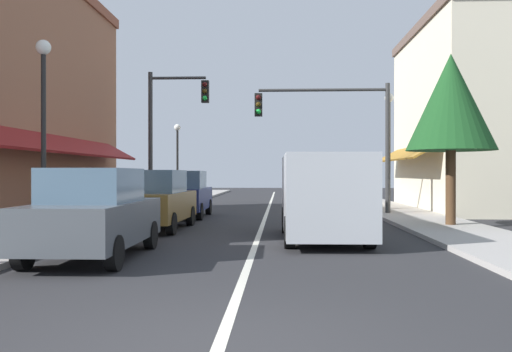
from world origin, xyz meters
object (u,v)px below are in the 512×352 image
at_px(traffic_signal_mast_arm, 339,124).
at_px(street_lamp_left_far, 177,150).
at_px(van_in_lane, 323,194).
at_px(traffic_signal_left_corner, 169,122).
at_px(parked_car_third_left, 184,194).
at_px(street_lamp_right_mid, 389,133).
at_px(parked_car_nearest_left, 94,214).
at_px(street_lamp_left_near, 44,106).
at_px(tree_right_near, 451,103).
at_px(parked_car_second_left, 155,200).

relative_size(traffic_signal_mast_arm, street_lamp_left_far, 1.22).
xyz_separation_m(van_in_lane, traffic_signal_left_corner, (-5.67, 8.45, 2.66)).
relative_size(parked_car_third_left, traffic_signal_mast_arm, 0.77).
bearing_deg(traffic_signal_left_corner, street_lamp_left_far, 98.12).
bearing_deg(traffic_signal_mast_arm, street_lamp_left_far, 135.63).
relative_size(van_in_lane, street_lamp_left_far, 1.19).
distance_m(traffic_signal_left_corner, street_lamp_right_mid, 8.93).
bearing_deg(parked_car_nearest_left, street_lamp_left_near, 130.54).
distance_m(traffic_signal_left_corner, tree_right_near, 11.18).
bearing_deg(parked_car_nearest_left, traffic_signal_left_corner, 94.11).
relative_size(parked_car_nearest_left, street_lamp_left_far, 0.94).
bearing_deg(street_lamp_left_near, traffic_signal_left_corner, 83.28).
distance_m(parked_car_nearest_left, traffic_signal_left_corner, 12.09).
relative_size(parked_car_nearest_left, traffic_signal_left_corner, 0.70).
distance_m(van_in_lane, traffic_signal_left_corner, 10.51).
distance_m(parked_car_third_left, traffic_signal_mast_arm, 6.66).
height_order(traffic_signal_left_corner, street_lamp_left_far, traffic_signal_left_corner).
xyz_separation_m(van_in_lane, traffic_signal_mast_arm, (1.23, 7.84, 2.47)).
relative_size(parked_car_third_left, van_in_lane, 0.79).
bearing_deg(street_lamp_left_far, street_lamp_left_near, -90.28).
bearing_deg(parked_car_second_left, street_lamp_right_mid, 37.68).
distance_m(parked_car_third_left, traffic_signal_left_corner, 3.45).
distance_m(traffic_signal_mast_arm, street_lamp_left_near, 11.83).
relative_size(street_lamp_left_near, tree_right_near, 0.92).
height_order(parked_car_third_left, traffic_signal_left_corner, traffic_signal_left_corner).
distance_m(van_in_lane, traffic_signal_mast_arm, 8.31).
height_order(street_lamp_right_mid, street_lamp_left_far, street_lamp_right_mid).
relative_size(parked_car_nearest_left, street_lamp_right_mid, 0.85).
bearing_deg(parked_car_third_left, street_lamp_left_near, -105.33).
bearing_deg(street_lamp_right_mid, traffic_signal_mast_arm, -174.01).
bearing_deg(tree_right_near, street_lamp_right_mid, 99.69).
xyz_separation_m(street_lamp_left_near, street_lamp_left_far, (0.08, 16.46, -0.31)).
xyz_separation_m(parked_car_second_left, street_lamp_left_near, (-2.00, -3.04, 2.41)).
distance_m(parked_car_second_left, parked_car_third_left, 4.70).
relative_size(van_in_lane, traffic_signal_mast_arm, 0.98).
xyz_separation_m(parked_car_second_left, parked_car_third_left, (0.00, 4.70, 0.00)).
distance_m(traffic_signal_mast_arm, street_lamp_right_mid, 2.05).
xyz_separation_m(parked_car_second_left, tree_right_near, (8.87, 0.85, 2.93)).
distance_m(traffic_signal_left_corner, street_lamp_left_near, 9.40).
relative_size(parked_car_third_left, street_lamp_right_mid, 0.85).
height_order(van_in_lane, tree_right_near, tree_right_near).
bearing_deg(traffic_signal_left_corner, street_lamp_left_near, -96.72).
distance_m(parked_car_third_left, van_in_lane, 8.36).
xyz_separation_m(parked_car_nearest_left, traffic_signal_mast_arm, (5.93, 11.08, 2.73)).
distance_m(street_lamp_right_mid, street_lamp_left_far, 12.46).
bearing_deg(traffic_signal_left_corner, parked_car_nearest_left, -85.27).
bearing_deg(van_in_lane, parked_car_second_left, 154.70).
height_order(parked_car_nearest_left, traffic_signal_mast_arm, traffic_signal_mast_arm).
height_order(traffic_signal_mast_arm, street_lamp_left_far, traffic_signal_mast_arm).
bearing_deg(street_lamp_right_mid, traffic_signal_left_corner, 177.48).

